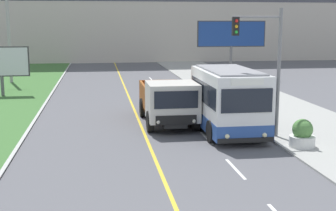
{
  "coord_description": "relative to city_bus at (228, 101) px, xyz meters",
  "views": [
    {
      "loc": [
        -2.1,
        -8.02,
        5.29
      ],
      "look_at": [
        1.1,
        13.38,
        1.4
      ],
      "focal_mm": 50.0,
      "sensor_mm": 36.0,
      "label": 1
    }
  ],
  "objects": [
    {
      "name": "billboard_large",
      "position": [
        6.07,
        20.71,
        2.49
      ],
      "size": [
        6.36,
        0.24,
        5.37
      ],
      "color": "#59595B",
      "rests_on": "ground_plane"
    },
    {
      "name": "planter_round_second",
      "position": [
        2.25,
        1.63,
        -0.99
      ],
      "size": [
        0.97,
        0.97,
        1.14
      ],
      "color": "silver",
      "rests_on": "sidewalk_right"
    },
    {
      "name": "traffic_light_mast",
      "position": [
        1.33,
        -1.17,
        2.18
      ],
      "size": [
        2.28,
        0.32,
        5.89
      ],
      "color": "slate",
      "rests_on": "ground_plane"
    },
    {
      "name": "billboard_small",
      "position": [
        -12.94,
        13.62,
        0.84
      ],
      "size": [
        3.94,
        0.24,
        3.55
      ],
      "color": "#59595B",
      "rests_on": "ground_plane"
    },
    {
      "name": "city_bus",
      "position": [
        0.0,
        0.0,
        0.0
      ],
      "size": [
        2.66,
        5.69,
        3.1
      ],
      "color": "white",
      "rests_on": "ground_plane"
    },
    {
      "name": "dump_truck",
      "position": [
        -2.53,
        1.99,
        -0.36
      ],
      "size": [
        2.53,
        6.59,
        2.36
      ],
      "color": "black",
      "rests_on": "ground_plane"
    },
    {
      "name": "planter_round_near",
      "position": [
        2.37,
        -3.06,
        -0.97
      ],
      "size": [
        1.08,
        1.08,
        1.19
      ],
      "color": "silver",
      "rests_on": "sidewalk_right"
    },
    {
      "name": "planter_round_third",
      "position": [
        2.35,
        6.31,
        -0.97
      ],
      "size": [
        1.1,
        1.1,
        1.19
      ],
      "color": "silver",
      "rests_on": "sidewalk_right"
    },
    {
      "name": "utility_pole_far",
      "position": [
        -13.66,
        21.3,
        4.02
      ],
      "size": [
        1.8,
        0.28,
        11.06
      ],
      "color": "#9E9E99",
      "rests_on": "ground_plane"
    }
  ]
}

